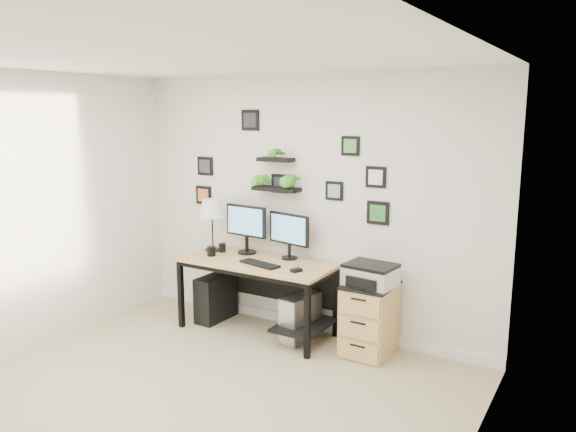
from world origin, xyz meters
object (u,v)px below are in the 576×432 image
Objects in this scene: monitor_left at (246,225)px; pc_tower_grey at (300,317)px; desk at (262,272)px; monitor_right at (289,232)px; file_cabinet at (369,319)px; table_lamp at (212,210)px; pc_tower_black at (216,297)px; mug at (211,251)px; printer at (370,275)px.

monitor_left is 1.07× the size of pc_tower_grey.
desk is 0.49m from monitor_right.
monitor_right is 0.85m from pc_tower_grey.
monitor_right reaches higher than file_cabinet.
monitor_right is at bearing 7.23° from table_lamp.
pc_tower_black reaches higher than pc_tower_grey.
monitor_left is at bearing 11.71° from table_lamp.
mug reaches higher than file_cabinet.
desk is 0.72m from pc_tower_black.
pc_tower_black is (-0.82, -0.17, -0.78)m from monitor_right.
pc_tower_black is 1.85m from printer.
monitor_left is 0.88m from pc_tower_black.
mug is at bearing -133.44° from monitor_left.
desk is at bearing -6.64° from table_lamp.
table_lamp is at bearing 178.27° from printer.
table_lamp is at bearing 173.36° from desk.
pc_tower_grey is at bearing 1.46° from desk.
monitor_left is at bearing 24.76° from pc_tower_black.
monitor_right is at bearing 42.44° from desk.
monitor_right reaches higher than desk.
desk reaches higher than pc_tower_black.
monitor_right is 0.85m from mug.
pc_tower_grey is (0.99, 0.12, -0.57)m from mug.
pc_tower_grey is 0.72m from file_cabinet.
desk is 0.54m from monitor_left.
mug is (-0.55, -0.11, 0.17)m from desk.
monitor_left is 5.17× the size of mug.
desk is at bearing 11.53° from mug.
mug reaches higher than pc_tower_grey.
file_cabinet is (1.70, 0.17, -0.46)m from mug.
monitor_left reaches higher than file_cabinet.
printer is at bearing 0.94° from pc_tower_grey.
desk is 3.38× the size of printer.
table_lamp is 1.16× the size of pc_tower_grey.
monitor_right is 1.15m from pc_tower_black.
pc_tower_grey is at bearing -176.22° from file_cabinet.
mug is at bearing -55.86° from table_lamp.
printer is at bearing -9.99° from monitor_right.
desk is 2.86× the size of table_lamp.
mug is 0.21× the size of pc_tower_grey.
printer is (1.46, -0.14, -0.28)m from monitor_left.
table_lamp is (-0.89, -0.11, 0.17)m from monitor_right.
pc_tower_grey is (0.24, -0.18, -0.80)m from monitor_right.
mug is (0.13, -0.19, -0.40)m from table_lamp.
file_cabinet is at bearing 3.78° from pc_tower_grey.
file_cabinet is (0.94, -0.13, -0.69)m from monitor_right.
table_lamp is at bearing -172.77° from monitor_right.
desk is at bearing -28.53° from monitor_left.
table_lamp is 1.14× the size of pc_tower_black.
monitor_left reaches higher than mug.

